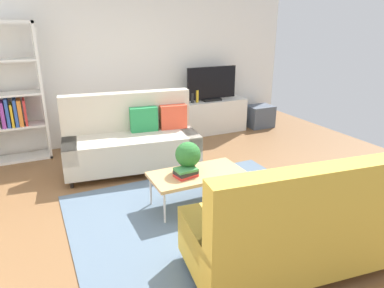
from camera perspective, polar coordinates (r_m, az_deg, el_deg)
ground_plane at (r=4.35m, az=0.19°, el=-9.62°), size 7.68×7.68×0.00m
wall_far at (r=6.47m, az=-10.77°, el=13.30°), size 6.40×0.12×2.90m
area_rug at (r=4.15m, az=1.38°, el=-11.04°), size 2.90×2.20×0.01m
couch_beige at (r=5.25m, az=-9.69°, el=0.71°), size 1.99×1.07×1.10m
couch_green at (r=3.24m, az=16.82°, el=-12.64°), size 1.99×1.06×1.10m
coffee_table at (r=4.15m, az=0.81°, el=-5.01°), size 1.10×0.56×0.42m
tv_console at (r=6.92m, az=3.01°, el=4.48°), size 1.40×0.44×0.64m
tv at (r=6.77m, az=3.18°, el=9.61°), size 1.00×0.20×0.64m
bookshelf at (r=6.03m, az=-28.23°, el=6.14°), size 1.10×0.36×2.10m
storage_trunk at (r=7.44m, az=10.88°, el=4.42°), size 0.52×0.40×0.44m
potted_plant at (r=4.09m, az=-0.66°, el=-1.92°), size 0.30×0.30×0.37m
table_book_0 at (r=4.04m, az=-1.01°, el=-5.04°), size 0.27×0.22×0.03m
table_book_1 at (r=4.02m, az=-1.02°, el=-4.56°), size 0.27×0.23×0.04m
table_book_2 at (r=4.01m, az=-1.02°, el=-4.13°), size 0.25×0.20×0.03m
vase_0 at (r=6.63m, az=-1.60°, el=7.32°), size 0.11×0.11×0.15m
bottle_0 at (r=6.61m, az=0.04°, el=7.48°), size 0.05×0.05×0.19m
bottle_1 at (r=6.65m, az=0.85°, el=7.72°), size 0.05×0.05×0.23m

